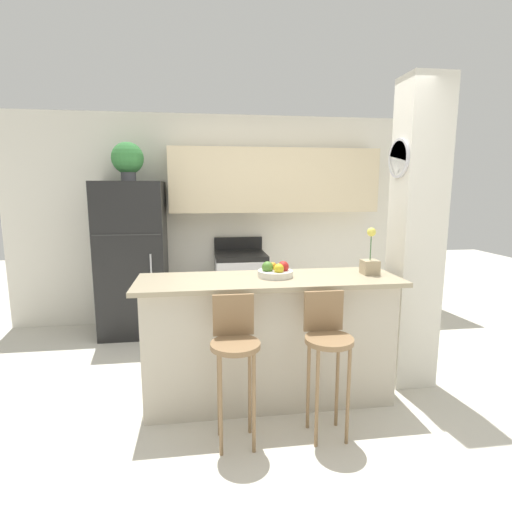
# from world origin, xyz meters

# --- Properties ---
(ground_plane) EXTENTS (14.00, 14.00, 0.00)m
(ground_plane) POSITION_xyz_m (0.00, 0.00, 0.00)
(ground_plane) COLOR beige
(wall_back) EXTENTS (5.60, 0.38, 2.55)m
(wall_back) POSITION_xyz_m (0.16, 2.00, 1.48)
(wall_back) COLOR silver
(wall_back) RESTS_ON ground_plane
(pillar_right) EXTENTS (0.38, 0.32, 2.55)m
(pillar_right) POSITION_xyz_m (1.26, 0.14, 1.28)
(pillar_right) COLOR silver
(pillar_right) RESTS_ON ground_plane
(counter_bar) EXTENTS (2.01, 0.63, 1.00)m
(counter_bar) POSITION_xyz_m (0.00, 0.00, 0.50)
(counter_bar) COLOR beige
(counter_bar) RESTS_ON ground_plane
(refrigerator) EXTENTS (0.74, 0.65, 1.75)m
(refrigerator) POSITION_xyz_m (-1.28, 1.70, 0.88)
(refrigerator) COLOR black
(refrigerator) RESTS_ON ground_plane
(stove_range) EXTENTS (0.60, 0.60, 1.07)m
(stove_range) POSITION_xyz_m (-0.04, 1.73, 0.46)
(stove_range) COLOR silver
(stove_range) RESTS_ON ground_plane
(bar_stool_left) EXTENTS (0.32, 0.32, 0.99)m
(bar_stool_left) POSITION_xyz_m (-0.31, -0.50, 0.65)
(bar_stool_left) COLOR olive
(bar_stool_left) RESTS_ON ground_plane
(bar_stool_right) EXTENTS (0.32, 0.32, 0.99)m
(bar_stool_right) POSITION_xyz_m (0.31, -0.50, 0.65)
(bar_stool_right) COLOR olive
(bar_stool_right) RESTS_ON ground_plane
(potted_plant_on_fridge) EXTENTS (0.35, 0.35, 0.42)m
(potted_plant_on_fridge) POSITION_xyz_m (-1.28, 1.70, 1.99)
(potted_plant_on_fridge) COLOR #4C4C51
(potted_plant_on_fridge) RESTS_ON refrigerator
(orchid_vase) EXTENTS (0.13, 0.13, 0.37)m
(orchid_vase) POSITION_xyz_m (0.82, 0.03, 1.10)
(orchid_vase) COLOR tan
(orchid_vase) RESTS_ON counter_bar
(fruit_bowl) EXTENTS (0.27, 0.27, 0.12)m
(fruit_bowl) POSITION_xyz_m (0.06, 0.03, 1.04)
(fruit_bowl) COLOR silver
(fruit_bowl) RESTS_ON counter_bar
(trash_bin) EXTENTS (0.28, 0.28, 0.38)m
(trash_bin) POSITION_xyz_m (-0.69, 1.48, 0.19)
(trash_bin) COLOR #59595B
(trash_bin) RESTS_ON ground_plane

